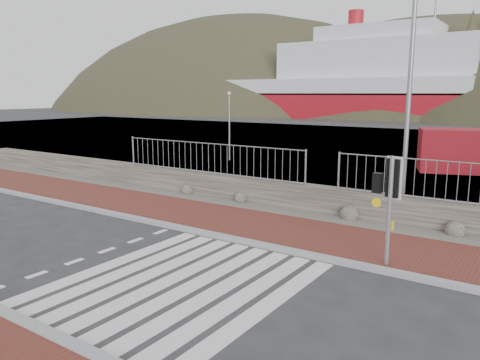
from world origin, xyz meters
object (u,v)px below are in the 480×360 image
Objects in this scene: traffic_signal_far at (389,188)px; streetlight at (415,68)px; shipping_container at (474,151)px; ferry at (338,85)px.

traffic_signal_far is 5.53m from streetlight.
traffic_signal_far is 15.96m from shipping_container.
traffic_signal_far is 0.50× the size of shipping_container.
shipping_container is at bearing -60.36° from ferry.
ferry is at bearing -57.31° from traffic_signal_far.
traffic_signal_far is (28.00, -64.50, -3.45)m from ferry.
streetlight is (-0.76, 4.67, 2.88)m from traffic_signal_far.
streetlight reaches higher than shipping_container.
streetlight is at bearing -110.44° from shipping_container.
streetlight is 1.60× the size of shipping_container.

